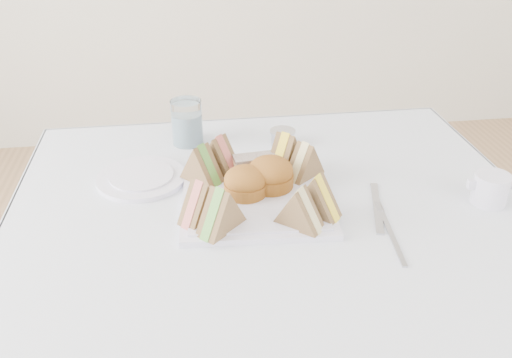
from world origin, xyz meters
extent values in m
cube|color=white|center=(0.00, 0.00, 0.74)|extent=(1.02, 1.02, 0.01)
cube|color=silver|center=(-0.03, 0.10, 0.75)|extent=(0.31, 0.31, 0.01)
cylinder|color=brown|center=(-0.05, 0.11, 0.79)|extent=(0.09, 0.09, 0.06)
cylinder|color=brown|center=(0.00, 0.13, 0.79)|extent=(0.12, 0.12, 0.06)
cube|color=tan|center=(-0.02, 0.19, 0.78)|extent=(0.09, 0.05, 0.04)
cylinder|color=silver|center=(-0.26, 0.22, 0.75)|extent=(0.20, 0.20, 0.01)
cylinder|color=white|center=(-0.16, 0.38, 0.80)|extent=(0.08, 0.08, 0.11)
cylinder|color=#AAABB7|center=(0.07, 0.34, 0.76)|extent=(0.08, 0.08, 0.03)
cube|color=#AAABB7|center=(0.20, 0.04, 0.75)|extent=(0.06, 0.18, 0.00)
cube|color=#AAABB7|center=(0.19, -0.05, 0.75)|extent=(0.03, 0.17, 0.00)
cylinder|color=silver|center=(0.42, 0.03, 0.78)|extent=(0.07, 0.07, 0.06)
camera|label=1|loc=(-0.16, -0.79, 1.32)|focal=38.00mm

